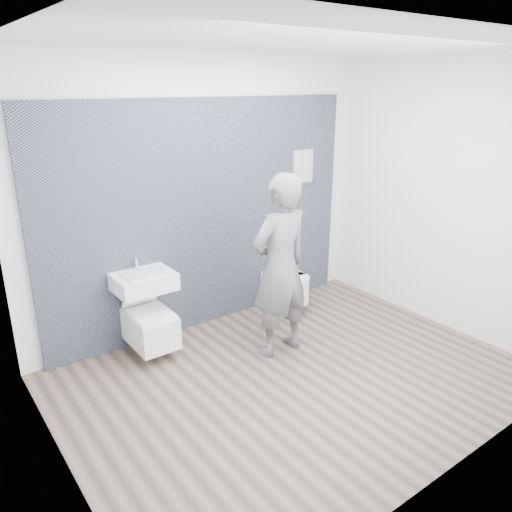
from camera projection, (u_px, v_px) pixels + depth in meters
ground at (295, 377)px, 4.53m from camera, size 4.00×4.00×0.00m
room_shell at (301, 188)px, 3.95m from camera, size 4.00×4.00×4.00m
tile_wall at (210, 319)px, 5.64m from camera, size 3.60×0.06×2.40m
washbasin at (144, 281)px, 4.74m from camera, size 0.55×0.41×0.42m
toilet_square at (150, 326)px, 4.84m from camera, size 0.38×0.55×0.72m
toilet_rounded at (288, 286)px, 5.78m from camera, size 0.34×0.59×0.32m
info_placard at (299, 293)px, 6.33m from camera, size 0.28×0.03×0.38m
visitor at (280, 266)px, 4.70m from camera, size 0.67×0.46×1.78m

